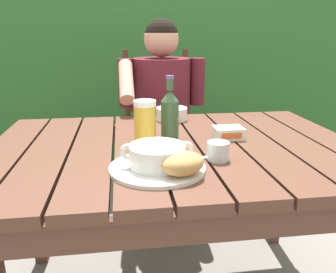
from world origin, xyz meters
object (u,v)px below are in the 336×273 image
at_px(chair_near_diner, 159,138).
at_px(diner_bowl, 172,114).
at_px(serving_plate, 157,168).
at_px(bread_roll, 183,163).
at_px(water_glass_small, 218,151).
at_px(soup_bowl, 157,155).
at_px(table_knife, 198,159).
at_px(beer_bottle, 170,115).
at_px(person_eating, 162,111).
at_px(beer_glass, 145,124).
at_px(butter_tub, 228,133).

relative_size(chair_near_diner, diner_bowl, 7.19).
height_order(serving_plate, bread_roll, bread_roll).
relative_size(serving_plate, water_glass_small, 4.06).
distance_m(soup_bowl, table_knife, 0.15).
bearing_deg(soup_bowl, beer_bottle, 73.82).
relative_size(chair_near_diner, water_glass_small, 14.73).
distance_m(soup_bowl, water_glass_small, 0.21).
bearing_deg(diner_bowl, person_eating, 90.49).
distance_m(beer_glass, table_knife, 0.23).
relative_size(bread_roll, water_glass_small, 2.20).
xyz_separation_m(soup_bowl, beer_bottle, (0.07, 0.26, 0.06)).
relative_size(soup_bowl, diner_bowl, 1.51).
relative_size(serving_plate, butter_tub, 2.58).
distance_m(chair_near_diner, water_glass_small, 1.12).
relative_size(beer_glass, diner_bowl, 1.17).
height_order(water_glass_small, butter_tub, water_glass_small).
relative_size(person_eating, beer_bottle, 4.93).
relative_size(beer_bottle, table_knife, 1.66).
distance_m(chair_near_diner, table_knife, 1.10).
bearing_deg(diner_bowl, table_knife, -89.60).
height_order(bread_roll, butter_tub, bread_roll).
relative_size(serving_plate, diner_bowl, 1.98).
bearing_deg(beer_bottle, soup_bowl, -106.18).
bearing_deg(water_glass_small, serving_plate, -164.98).
bearing_deg(water_glass_small, butter_tub, 64.73).
xyz_separation_m(bread_roll, beer_bottle, (0.01, 0.33, 0.06)).
distance_m(beer_glass, butter_tub, 0.33).
bearing_deg(beer_bottle, chair_near_diner, 86.30).
distance_m(person_eating, beer_bottle, 0.69).
bearing_deg(bread_roll, serving_plate, 130.60).
bearing_deg(bread_roll, table_knife, 61.27).
xyz_separation_m(serving_plate, diner_bowl, (0.13, 0.59, 0.02)).
distance_m(soup_bowl, beer_glass, 0.21).
height_order(chair_near_diner, table_knife, chair_near_diner).
distance_m(serving_plate, beer_glass, 0.22).
bearing_deg(beer_bottle, butter_tub, 3.88).
xyz_separation_m(chair_near_diner, beer_glass, (-0.15, -0.93, 0.34)).
distance_m(person_eating, butter_tub, 0.68).
relative_size(person_eating, soup_bowl, 5.56).
xyz_separation_m(person_eating, beer_bottle, (-0.05, -0.67, 0.13)).
bearing_deg(diner_bowl, serving_plate, -102.53).
bearing_deg(soup_bowl, serving_plate, -63.43).
height_order(bread_roll, diner_bowl, bread_roll).
bearing_deg(table_knife, diner_bowl, 90.40).
relative_size(water_glass_small, diner_bowl, 0.49).
bearing_deg(beer_bottle, diner_bowl, 80.34).
xyz_separation_m(water_glass_small, butter_tub, (0.10, 0.22, -0.01)).
height_order(chair_near_diner, person_eating, person_eating).
distance_m(serving_plate, table_knife, 0.15).
xyz_separation_m(person_eating, soup_bowl, (-0.13, -0.93, 0.08)).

